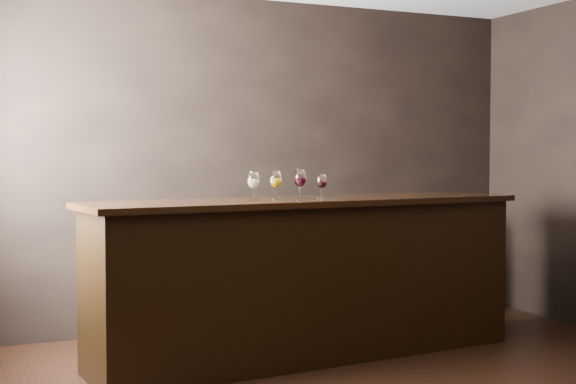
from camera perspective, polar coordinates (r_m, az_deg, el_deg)
name	(u,v)px	position (r m, az deg, el deg)	size (l,w,h in m)	color
room_shell	(350,99)	(4.90, 4.41, 6.64)	(5.02, 4.52, 2.81)	black
bar_counter	(308,281)	(5.84, 1.44, -6.33)	(3.17, 0.69, 1.11)	black
bar_top	(308,201)	(5.77, 1.45, -0.67)	(3.28, 0.76, 0.04)	black
back_bar_shelf	(316,269)	(6.99, 1.97, -5.49)	(2.65, 0.40, 0.95)	black
glass_white	(253,181)	(5.56, -2.48, 0.80)	(0.08, 0.08, 0.20)	white
glass_amber	(276,180)	(5.69, -0.88, 0.86)	(0.09, 0.09, 0.20)	white
glass_red_a	(300,179)	(5.70, 0.86, 0.95)	(0.09, 0.09, 0.21)	white
glass_red_b	(322,182)	(5.85, 2.41, 0.74)	(0.08, 0.08, 0.18)	white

